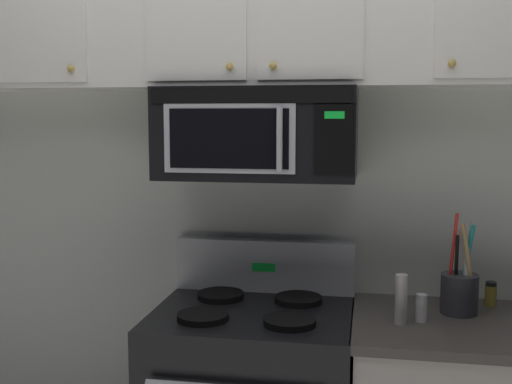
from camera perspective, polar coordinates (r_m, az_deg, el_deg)
back_wall at (r=2.74m, az=1.10°, el=0.74°), size 5.20×0.10×2.70m
over_range_microwave at (r=2.48m, az=0.20°, el=5.32°), size 0.76×0.43×0.35m
upper_cabinets at (r=2.54m, az=0.34°, el=15.55°), size 2.50×0.36×0.55m
utensil_crock_charcoal at (r=2.53m, az=17.85°, el=-8.34°), size 0.14×0.14×0.39m
salt_shaker at (r=2.41m, az=14.64°, el=-10.07°), size 0.04×0.04×0.10m
pepper_mill at (r=2.35m, az=12.92°, el=-9.39°), size 0.04×0.04×0.18m
spice_jar at (r=2.68m, az=20.34°, el=-8.58°), size 0.04×0.04×0.10m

